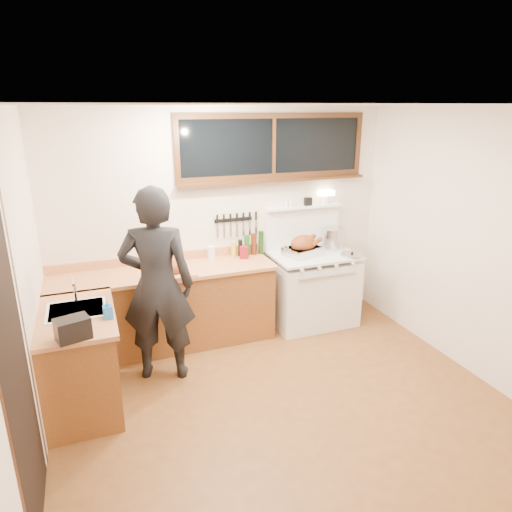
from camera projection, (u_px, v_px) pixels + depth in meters
name	position (u px, v px, depth m)	size (l,w,h in m)	color
ground_plane	(284.00, 403.00, 4.20)	(4.00, 3.50, 0.02)	brown
room_shell	(287.00, 229.00, 3.68)	(4.10, 3.60, 2.65)	silver
counter_back	(166.00, 308.00, 5.07)	(2.44, 0.64, 1.00)	brown
counter_left	(81.00, 360.00, 4.04)	(0.64, 1.09, 0.90)	brown
sink_unit	(77.00, 316.00, 3.99)	(0.50, 0.45, 0.37)	white
vintage_stove	(312.00, 287.00, 5.64)	(1.02, 0.74, 1.60)	white
back_window	(274.00, 154.00, 5.28)	(2.32, 0.13, 0.77)	black
left_doorway	(17.00, 373.00, 2.70)	(0.02, 1.04, 2.17)	black
knife_strip	(235.00, 221.00, 5.36)	(0.52, 0.03, 0.28)	black
man	(157.00, 286.00, 4.34)	(0.81, 0.65, 1.93)	black
soap_bottle	(108.00, 309.00, 3.79)	(0.08, 0.08, 0.17)	blue
toaster	(73.00, 329.00, 3.46)	(0.28, 0.23, 0.17)	black
cutting_board	(173.00, 270.00, 4.79)	(0.48, 0.37, 0.15)	#C67F4E
roast_turkey	(304.00, 247.00, 5.42)	(0.50, 0.43, 0.25)	silver
stockpot	(333.00, 238.00, 5.66)	(0.36, 0.36, 0.26)	silver
saucepan	(300.00, 244.00, 5.70)	(0.15, 0.27, 0.11)	silver
pot_lid	(352.00, 254.00, 5.42)	(0.35, 0.35, 0.04)	silver
coffee_tin	(244.00, 252.00, 5.30)	(0.12, 0.11, 0.14)	maroon
pitcher	(211.00, 253.00, 5.24)	(0.11, 0.11, 0.17)	white
bottle_cluster	(250.00, 245.00, 5.41)	(0.41, 0.07, 0.28)	black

